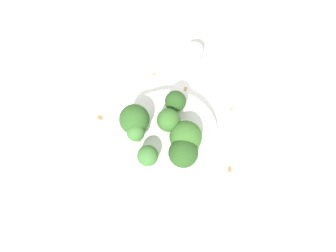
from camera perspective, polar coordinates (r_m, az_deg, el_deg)
ground_plane at (r=0.66m, az=0.00°, el=-2.50°), size 3.00×3.00×0.00m
bowl at (r=0.64m, az=0.00°, el=-1.88°), size 0.19×0.19×0.04m
broccoli_floret_0 at (r=0.60m, az=0.07°, el=0.94°), size 0.04×0.04×0.06m
broccoli_floret_1 at (r=0.59m, az=-5.60°, el=-1.24°), size 0.03×0.03×0.05m
broccoli_floret_2 at (r=0.58m, az=2.68°, el=-4.74°), size 0.05×0.05×0.06m
broccoli_floret_3 at (r=0.59m, az=3.10°, el=-1.90°), size 0.06×0.06×0.06m
broccoli_floret_4 at (r=0.60m, az=-5.86°, el=1.13°), size 0.06×0.06×0.07m
broccoli_floret_5 at (r=0.62m, az=1.31°, el=4.25°), size 0.04×0.04×0.05m
broccoli_floret_6 at (r=0.59m, az=-3.54°, el=-5.25°), size 0.04×0.04×0.05m
pepper_shaker at (r=0.71m, az=4.29°, el=11.43°), size 0.04×0.04×0.07m
almond_crumb_0 at (r=0.71m, az=3.07°, el=6.56°), size 0.01×0.01×0.01m
almond_crumb_1 at (r=0.69m, az=-11.82°, el=1.48°), size 0.01×0.01×0.01m
almond_crumb_2 at (r=0.73m, az=-2.45°, el=9.06°), size 0.01×0.01×0.01m
almond_crumb_3 at (r=0.65m, az=10.72°, el=-7.43°), size 0.01×0.01×0.01m
almond_crumb_4 at (r=0.70m, az=10.96°, el=2.98°), size 0.01×0.01×0.01m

